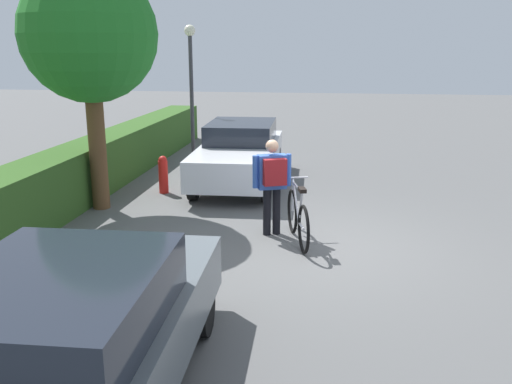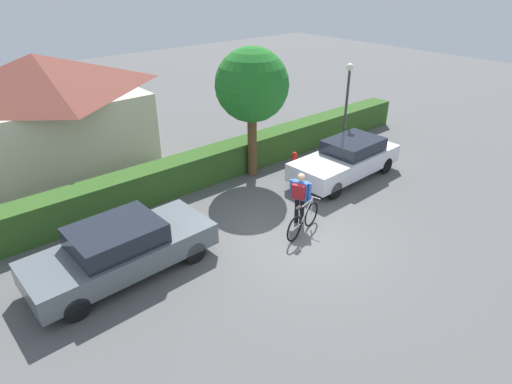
# 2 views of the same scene
# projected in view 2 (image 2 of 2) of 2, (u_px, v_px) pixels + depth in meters

# --- Properties ---
(ground_plane) EXTENTS (60.00, 60.00, 0.00)m
(ground_plane) POSITION_uv_depth(u_px,v_px,m) (305.00, 239.00, 12.06)
(ground_plane) COLOR #575757
(hedge_row) EXTENTS (20.31, 0.90, 1.11)m
(hedge_row) POSITION_uv_depth(u_px,v_px,m) (205.00, 166.00, 15.08)
(hedge_row) COLOR #30571F
(hedge_row) RESTS_ON ground
(house_distant) EXTENTS (6.68, 5.29, 4.10)m
(house_distant) POSITION_uv_depth(u_px,v_px,m) (44.00, 110.00, 15.72)
(house_distant) COLOR beige
(house_distant) RESTS_ON ground
(parked_car_near) EXTENTS (4.55, 1.96, 1.37)m
(parked_car_near) POSITION_uv_depth(u_px,v_px,m) (121.00, 249.00, 10.44)
(parked_car_near) COLOR slate
(parked_car_near) RESTS_ON ground
(parked_car_far) EXTENTS (4.39, 1.82, 1.36)m
(parked_car_far) POSITION_uv_depth(u_px,v_px,m) (347.00, 159.00, 15.29)
(parked_car_far) COLOR silver
(parked_car_far) RESTS_ON ground
(bicycle) EXTENTS (1.66, 0.60, 0.97)m
(bicycle) POSITION_uv_depth(u_px,v_px,m) (303.00, 220.00, 12.17)
(bicycle) COLOR black
(bicycle) RESTS_ON ground
(person_rider) EXTENTS (0.47, 0.61, 1.60)m
(person_rider) POSITION_uv_depth(u_px,v_px,m) (300.00, 194.00, 12.37)
(person_rider) COLOR black
(person_rider) RESTS_ON ground
(street_lamp) EXTENTS (0.28, 0.28, 3.58)m
(street_lamp) POSITION_uv_depth(u_px,v_px,m) (347.00, 96.00, 16.48)
(street_lamp) COLOR #38383D
(street_lamp) RESTS_ON ground
(tree_kerbside) EXTENTS (2.47, 2.47, 4.50)m
(tree_kerbside) POSITION_uv_depth(u_px,v_px,m) (252.00, 86.00, 14.32)
(tree_kerbside) COLOR brown
(tree_kerbside) RESTS_ON ground
(fire_hydrant) EXTENTS (0.20, 0.20, 0.81)m
(fire_hydrant) POSITION_uv_depth(u_px,v_px,m) (294.00, 162.00, 15.77)
(fire_hydrant) COLOR red
(fire_hydrant) RESTS_ON ground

